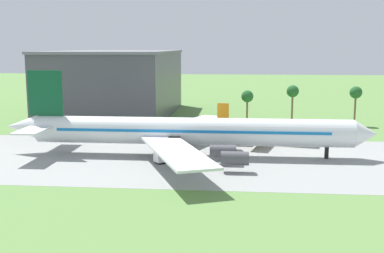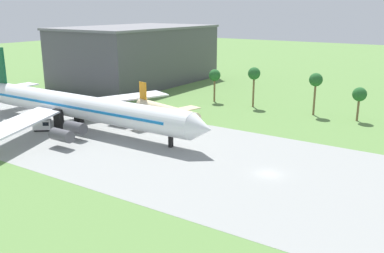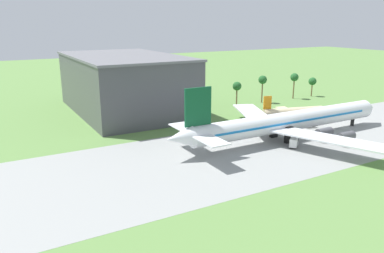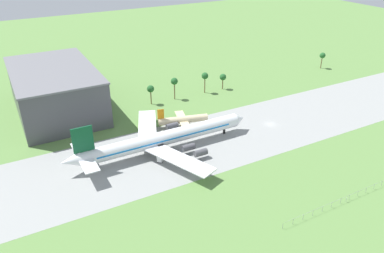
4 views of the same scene
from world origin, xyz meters
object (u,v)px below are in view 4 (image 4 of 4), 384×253
object	(u,v)px
jet_airliner	(162,139)
baggage_tug	(162,157)
terminal_building	(56,90)
regional_aircraft	(183,120)
no_stopping_sign	(346,199)

from	to	relation	value
jet_airliner	baggage_tug	bearing A→B (deg)	-116.85
terminal_building	baggage_tug	bearing A→B (deg)	-68.40
jet_airliner	terminal_building	xyz separation A→B (m)	(-29.12, 58.07, 5.51)
jet_airliner	terminal_building	size ratio (longest dim) A/B	1.28
jet_airliner	regional_aircraft	distance (m)	22.72
regional_aircraft	no_stopping_sign	distance (m)	76.28
jet_airliner	baggage_tug	xyz separation A→B (m)	(-3.44, -6.79, -3.82)
no_stopping_sign	jet_airliner	bearing A→B (deg)	123.90
regional_aircraft	baggage_tug	size ratio (longest dim) A/B	5.11
terminal_building	regional_aircraft	bearing A→B (deg)	-43.09
terminal_building	jet_airliner	bearing A→B (deg)	-63.37
no_stopping_sign	baggage_tug	bearing A→B (deg)	129.63
baggage_tug	terminal_building	xyz separation A→B (m)	(-25.68, 64.87, 9.32)
jet_airliner	baggage_tug	distance (m)	8.52
terminal_building	no_stopping_sign	bearing A→B (deg)	-59.60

